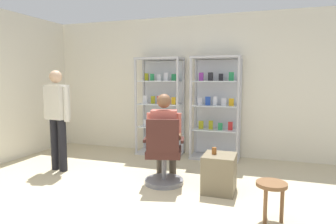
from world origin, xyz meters
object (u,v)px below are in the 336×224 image
(tea_glass, at_px, (214,151))
(standing_customer, at_px, (57,114))
(storage_crate, at_px, (219,173))
(display_cabinet_left, at_px, (161,106))
(display_cabinet_right, at_px, (216,107))
(wooden_stool, at_px, (271,190))
(office_chair, at_px, (164,158))
(seated_shopkeeper, at_px, (165,133))

(tea_glass, relative_size, standing_customer, 0.06)
(storage_crate, height_order, standing_customer, standing_customer)
(storage_crate, xyz_separation_m, tea_glass, (-0.07, 0.00, 0.30))
(display_cabinet_left, xyz_separation_m, tea_glass, (1.36, -1.65, -0.42))
(display_cabinet_right, relative_size, wooden_stool, 4.50)
(display_cabinet_right, bearing_deg, wooden_stool, -67.10)
(office_chair, height_order, tea_glass, office_chair)
(tea_glass, xyz_separation_m, wooden_stool, (0.72, -0.65, -0.21))
(display_cabinet_right, xyz_separation_m, seated_shopkeeper, (-0.49, -1.50, -0.25))
(display_cabinet_right, xyz_separation_m, storage_crate, (0.33, -1.65, -0.71))
(display_cabinet_left, height_order, wooden_stool, display_cabinet_left)
(display_cabinet_left, height_order, office_chair, display_cabinet_left)
(standing_customer, bearing_deg, seated_shopkeeper, 2.26)
(storage_crate, height_order, tea_glass, tea_glass)
(seated_shopkeeper, distance_m, wooden_stool, 1.71)
(storage_crate, bearing_deg, wooden_stool, -45.17)
(office_chair, relative_size, standing_customer, 0.59)
(display_cabinet_left, distance_m, display_cabinet_right, 1.10)
(display_cabinet_right, height_order, tea_glass, display_cabinet_right)
(display_cabinet_right, distance_m, seated_shopkeeper, 1.60)
(office_chair, relative_size, seated_shopkeeper, 0.74)
(standing_customer, bearing_deg, tea_glass, -1.83)
(display_cabinet_left, bearing_deg, display_cabinet_right, -0.01)
(display_cabinet_left, relative_size, display_cabinet_right, 1.00)
(office_chair, height_order, storage_crate, office_chair)
(display_cabinet_left, height_order, standing_customer, display_cabinet_left)
(display_cabinet_right, distance_m, storage_crate, 1.83)
(wooden_stool, bearing_deg, seated_shopkeeper, 151.30)
(seated_shopkeeper, xyz_separation_m, standing_customer, (-1.81, -0.07, 0.22))
(display_cabinet_left, distance_m, storage_crate, 2.30)
(standing_customer, bearing_deg, office_chair, -2.68)
(display_cabinet_left, xyz_separation_m, office_chair, (0.65, -1.66, -0.57))
(display_cabinet_left, xyz_separation_m, standing_customer, (-1.21, -1.57, -0.03))
(display_cabinet_left, bearing_deg, wooden_stool, -48.01)
(tea_glass, bearing_deg, office_chair, -179.61)
(display_cabinet_right, relative_size, seated_shopkeeper, 1.47)
(display_cabinet_right, relative_size, office_chair, 1.98)
(wooden_stool, bearing_deg, display_cabinet_right, 112.90)
(tea_glass, height_order, wooden_stool, tea_glass)
(storage_crate, bearing_deg, display_cabinet_left, 130.81)
(tea_glass, xyz_separation_m, standing_customer, (-2.56, 0.08, 0.39))
(display_cabinet_right, distance_m, office_chair, 1.81)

